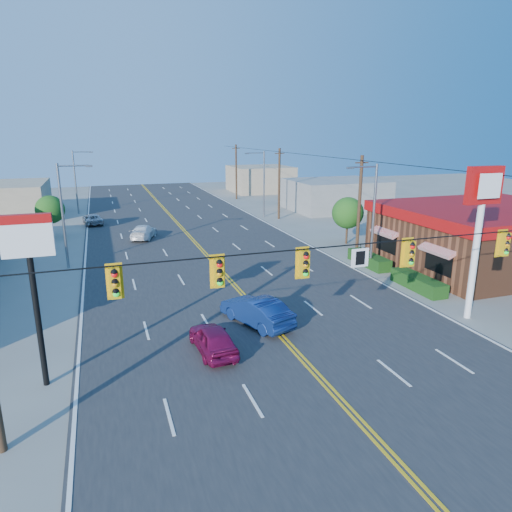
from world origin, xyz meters
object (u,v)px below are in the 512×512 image
object	(u,v)px
kfc	(485,236)
car_silver	(93,220)
car_magenta	(213,340)
kfc_pylon	(481,213)
pizza_hut_sign	(31,266)
signal_span	(329,275)
car_white	(143,232)
car_blue	(257,312)

from	to	relation	value
kfc	car_silver	xyz separation A→B (m)	(-29.12, 27.48, -1.80)
car_silver	car_magenta	bearing A→B (deg)	92.22
kfc_pylon	pizza_hut_sign	distance (m)	22.02
signal_span	kfc_pylon	distance (m)	11.87
signal_span	car_magenta	bearing A→B (deg)	128.74
car_white	kfc	bearing A→B (deg)	161.37
pizza_hut_sign	car_magenta	distance (m)	8.58
car_blue	kfc_pylon	bearing A→B (deg)	145.46
kfc	car_silver	size ratio (longest dim) A/B	3.91
kfc	car_silver	bearing A→B (deg)	136.66
pizza_hut_sign	car_magenta	world-z (taller)	pizza_hut_sign
signal_span	kfc_pylon	size ratio (longest dim) A/B	2.86
car_magenta	car_blue	size ratio (longest dim) A/B	0.84
pizza_hut_sign	car_blue	size ratio (longest dim) A/B	1.46
car_white	car_magenta	bearing A→B (deg)	109.88
pizza_hut_sign	car_silver	bearing A→B (deg)	87.13
signal_span	car_blue	xyz separation A→B (m)	(-0.58, 6.91, -4.11)
car_blue	car_silver	bearing A→B (deg)	-95.92
kfc	car_blue	size ratio (longest dim) A/B	3.48
kfc	kfc_pylon	xyz separation A→B (m)	(-8.90, -8.00, 3.66)
signal_span	kfc	world-z (taller)	signal_span
car_silver	kfc_pylon	bearing A→B (deg)	112.97
kfc	car_magenta	distance (m)	24.85
signal_span	kfc_pylon	bearing A→B (deg)	19.78
signal_span	car_silver	xyz separation A→B (m)	(-9.10, 39.48, -4.31)
kfc_pylon	car_blue	world-z (taller)	kfc_pylon
pizza_hut_sign	car_blue	distance (m)	11.58
car_blue	car_white	distance (m)	23.66
kfc_pylon	pizza_hut_sign	size ratio (longest dim) A/B	1.24
pizza_hut_sign	car_white	xyz separation A→B (m)	(6.55, 26.28, -4.52)
signal_span	car_magenta	distance (m)	7.14
signal_span	car_silver	world-z (taller)	signal_span
car_magenta	car_silver	bearing A→B (deg)	-84.57
signal_span	kfc_pylon	world-z (taller)	signal_span
signal_span	car_magenta	world-z (taller)	signal_span
car_blue	pizza_hut_sign	bearing A→B (deg)	-4.80
car_blue	car_silver	distance (m)	33.66
car_magenta	car_white	bearing A→B (deg)	-91.89
pizza_hut_sign	car_blue	bearing A→B (deg)	15.78
kfc	car_white	xyz separation A→B (m)	(-24.35, 18.28, -1.71)
kfc	pizza_hut_sign	world-z (taller)	pizza_hut_sign
kfc_pylon	car_silver	world-z (taller)	kfc_pylon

